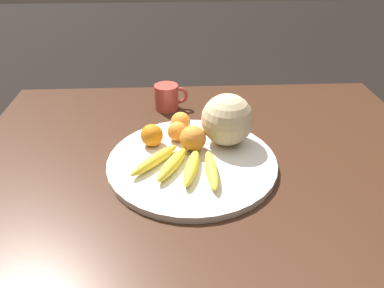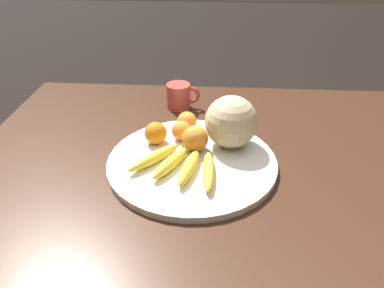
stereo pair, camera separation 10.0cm
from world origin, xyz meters
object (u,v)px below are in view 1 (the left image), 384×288
banana_bunch (182,165)px  produce_tag (167,154)px  kitchen_table (205,180)px  melon (227,120)px  ceramic_mug (167,97)px  orange_front_left (193,139)px  orange_mid_center (181,122)px  orange_back_left (177,131)px  orange_front_right (152,135)px  fruit_bowl (192,162)px

banana_bunch → produce_tag: (0.04, -0.08, -0.02)m
kitchen_table → melon: (-0.06, -0.04, 0.19)m
banana_bunch → ceramic_mug: bearing=-154.7°
orange_front_left → orange_mid_center: orange_front_left is taller
orange_mid_center → ceramic_mug: ceramic_mug is taller
orange_back_left → ceramic_mug: bearing=-83.0°
kitchen_table → ceramic_mug: ceramic_mug is taller
orange_front_left → melon: bearing=-158.5°
kitchen_table → orange_front_right: bearing=-11.9°
kitchen_table → banana_bunch: size_ratio=5.90×
fruit_bowl → ceramic_mug: size_ratio=3.93×
produce_tag → ceramic_mug: bearing=-121.9°
orange_front_left → produce_tag: orange_front_left is taller
ceramic_mug → kitchen_table: bearing=109.5°
fruit_bowl → orange_front_right: (0.11, -0.08, 0.04)m
kitchen_table → melon: size_ratio=9.16×
orange_back_left → produce_tag: size_ratio=0.62×
orange_front_left → kitchen_table: bearing=-175.7°
melon → orange_front_right: melon is taller
melon → orange_front_left: size_ratio=2.01×
banana_bunch → orange_front_right: 0.16m
orange_front_right → produce_tag: (-0.04, 0.05, -0.03)m
fruit_bowl → orange_back_left: orange_back_left is taller
orange_mid_center → produce_tag: bearing=72.8°
banana_bunch → orange_mid_center: orange_mid_center is taller
banana_bunch → produce_tag: banana_bunch is taller
produce_tag → fruit_bowl: bearing=126.2°
melon → produce_tag: melon is taller
ceramic_mug → orange_front_left: bearing=103.3°
produce_tag → orange_front_left: bearing=162.6°
orange_front_left → produce_tag: (0.07, 0.02, -0.04)m
orange_back_left → produce_tag: orange_back_left is taller
produce_tag → ceramic_mug: ceramic_mug is taller
banana_bunch → orange_front_left: bearing=-179.8°
fruit_bowl → orange_mid_center: 0.17m
orange_front_right → orange_back_left: (-0.07, -0.03, -0.00)m
fruit_bowl → kitchen_table: bearing=-129.4°
orange_back_left → produce_tag: (0.03, 0.08, -0.03)m
fruit_bowl → orange_back_left: 0.12m
orange_mid_center → produce_tag: (0.04, 0.14, -0.03)m
banana_bunch → ceramic_mug: ceramic_mug is taller
produce_tag → ceramic_mug: (0.00, -0.33, 0.02)m
orange_mid_center → orange_front_right: bearing=44.0°
ceramic_mug → produce_tag: bearing=90.0°
banana_bunch → kitchen_table: bearing=164.4°
fruit_bowl → melon: 0.16m
produce_tag → orange_back_left: bearing=-142.9°
fruit_bowl → ceramic_mug: (0.07, -0.36, 0.03)m
melon → produce_tag: bearing=18.7°
fruit_bowl → banana_bunch: 0.06m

